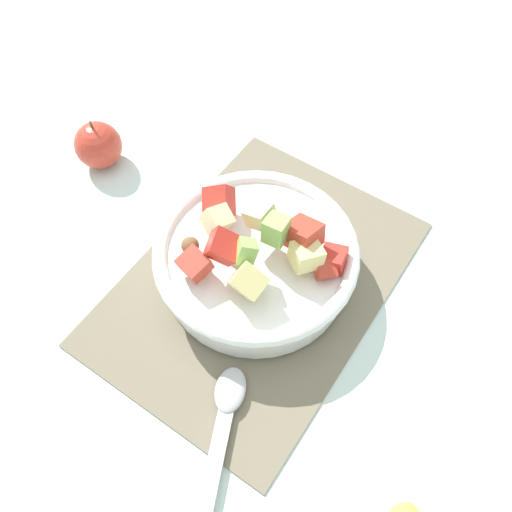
# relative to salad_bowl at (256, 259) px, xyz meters

# --- Properties ---
(ground_plane) EXTENTS (2.40, 2.40, 0.00)m
(ground_plane) POSITION_rel_salad_bowl_xyz_m (0.01, 0.01, -0.05)
(ground_plane) COLOR silver
(placemat) EXTENTS (0.43, 0.31, 0.01)m
(placemat) POSITION_rel_salad_bowl_xyz_m (0.01, 0.01, -0.04)
(placemat) COLOR #756B56
(placemat) RESTS_ON ground_plane
(salad_bowl) EXTENTS (0.26, 0.26, 0.13)m
(salad_bowl) POSITION_rel_salad_bowl_xyz_m (0.00, 0.00, 0.00)
(salad_bowl) COLOR white
(salad_bowl) RESTS_ON placemat
(serving_spoon) EXTENTS (0.18, 0.10, 0.01)m
(serving_spoon) POSITION_rel_salad_bowl_xyz_m (0.18, 0.08, -0.03)
(serving_spoon) COLOR #B7B7BC
(serving_spoon) RESTS_ON placemat
(whole_apple) EXTENTS (0.07, 0.07, 0.08)m
(whole_apple) POSITION_rel_salad_bowl_xyz_m (-0.04, -0.31, -0.01)
(whole_apple) COLOR #BC3828
(whole_apple) RESTS_ON ground_plane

